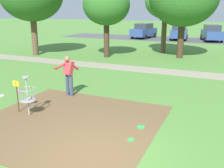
{
  "coord_description": "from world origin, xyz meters",
  "views": [
    {
      "loc": [
        2.71,
        -5.13,
        3.55
      ],
      "look_at": [
        -0.89,
        3.07,
        1.0
      ],
      "focal_mm": 42.27,
      "sensor_mm": 36.0,
      "label": 1
    }
  ],
  "objects_px": {
    "disc_golf_basket": "(26,94)",
    "frisbee_near_basket": "(20,92)",
    "frisbee_far_left": "(1,96)",
    "frisbee_scattered_a": "(141,127)",
    "parked_car_center_right": "(212,33)",
    "frisbee_far_right": "(131,140)",
    "parked_car_center_left": "(179,32)",
    "parked_car_leftmost": "(144,31)",
    "player_throwing": "(69,73)",
    "frisbee_by_tee": "(29,98)",
    "tree_near_left": "(106,5)",
    "tree_mid_right": "(166,2)"
  },
  "relations": [
    {
      "from": "disc_golf_basket",
      "to": "frisbee_near_basket",
      "type": "height_order",
      "value": "disc_golf_basket"
    },
    {
      "from": "frisbee_far_left",
      "to": "disc_golf_basket",
      "type": "bearing_deg",
      "value": -25.76
    },
    {
      "from": "frisbee_scattered_a",
      "to": "parked_car_center_right",
      "type": "relative_size",
      "value": 0.06
    },
    {
      "from": "frisbee_far_right",
      "to": "parked_car_center_left",
      "type": "bearing_deg",
      "value": 97.18
    },
    {
      "from": "parked_car_leftmost",
      "to": "parked_car_center_right",
      "type": "xyz_separation_m",
      "value": [
        8.12,
        0.06,
        0.0
      ]
    },
    {
      "from": "player_throwing",
      "to": "parked_car_center_left",
      "type": "height_order",
      "value": "parked_car_center_left"
    },
    {
      "from": "frisbee_far_right",
      "to": "frisbee_by_tee",
      "type": "bearing_deg",
      "value": 161.31
    },
    {
      "from": "disc_golf_basket",
      "to": "tree_near_left",
      "type": "height_order",
      "value": "tree_near_left"
    },
    {
      "from": "parked_car_center_right",
      "to": "disc_golf_basket",
      "type": "bearing_deg",
      "value": -99.31
    },
    {
      "from": "frisbee_by_tee",
      "to": "frisbee_far_right",
      "type": "height_order",
      "value": "same"
    },
    {
      "from": "parked_car_center_left",
      "to": "frisbee_by_tee",
      "type": "bearing_deg",
      "value": -94.08
    },
    {
      "from": "tree_mid_right",
      "to": "parked_car_leftmost",
      "type": "distance_m",
      "value": 12.24
    },
    {
      "from": "frisbee_near_basket",
      "to": "tree_mid_right",
      "type": "height_order",
      "value": "tree_mid_right"
    },
    {
      "from": "disc_golf_basket",
      "to": "parked_car_leftmost",
      "type": "distance_m",
      "value": 26.33
    },
    {
      "from": "frisbee_far_left",
      "to": "tree_near_left",
      "type": "relative_size",
      "value": 0.05
    },
    {
      "from": "frisbee_far_left",
      "to": "frisbee_scattered_a",
      "type": "height_order",
      "value": "same"
    },
    {
      "from": "player_throwing",
      "to": "frisbee_far_right",
      "type": "relative_size",
      "value": 8.28
    },
    {
      "from": "frisbee_scattered_a",
      "to": "tree_near_left",
      "type": "relative_size",
      "value": 0.05
    },
    {
      "from": "parked_car_leftmost",
      "to": "frisbee_by_tee",
      "type": "bearing_deg",
      "value": -83.83
    },
    {
      "from": "frisbee_far_right",
      "to": "parked_car_leftmost",
      "type": "height_order",
      "value": "parked_car_leftmost"
    },
    {
      "from": "player_throwing",
      "to": "tree_near_left",
      "type": "distance_m",
      "value": 9.94
    },
    {
      "from": "parked_car_center_left",
      "to": "tree_near_left",
      "type": "bearing_deg",
      "value": -101.31
    },
    {
      "from": "tree_mid_right",
      "to": "frisbee_far_left",
      "type": "bearing_deg",
      "value": -104.41
    },
    {
      "from": "frisbee_far_right",
      "to": "parked_car_center_left",
      "type": "relative_size",
      "value": 0.05
    },
    {
      "from": "frisbee_by_tee",
      "to": "tree_near_left",
      "type": "relative_size",
      "value": 0.04
    },
    {
      "from": "disc_golf_basket",
      "to": "frisbee_far_right",
      "type": "distance_m",
      "value": 4.0
    },
    {
      "from": "frisbee_scattered_a",
      "to": "disc_golf_basket",
      "type": "bearing_deg",
      "value": -171.36
    },
    {
      "from": "frisbee_near_basket",
      "to": "frisbee_by_tee",
      "type": "height_order",
      "value": "same"
    },
    {
      "from": "player_throwing",
      "to": "frisbee_by_tee",
      "type": "height_order",
      "value": "player_throwing"
    },
    {
      "from": "disc_golf_basket",
      "to": "tree_mid_right",
      "type": "relative_size",
      "value": 0.25
    },
    {
      "from": "frisbee_near_basket",
      "to": "player_throwing",
      "type": "bearing_deg",
      "value": 10.78
    },
    {
      "from": "frisbee_near_basket",
      "to": "parked_car_leftmost",
      "type": "relative_size",
      "value": 0.06
    },
    {
      "from": "frisbee_near_basket",
      "to": "frisbee_far_right",
      "type": "distance_m",
      "value": 6.46
    },
    {
      "from": "frisbee_far_left",
      "to": "parked_car_leftmost",
      "type": "bearing_deg",
      "value": 93.14
    },
    {
      "from": "disc_golf_basket",
      "to": "frisbee_scattered_a",
      "type": "height_order",
      "value": "disc_golf_basket"
    },
    {
      "from": "frisbee_by_tee",
      "to": "parked_car_center_left",
      "type": "relative_size",
      "value": 0.05
    },
    {
      "from": "parked_car_leftmost",
      "to": "parked_car_center_left",
      "type": "relative_size",
      "value": 1.02
    },
    {
      "from": "frisbee_near_basket",
      "to": "parked_car_center_left",
      "type": "distance_m",
      "value": 24.37
    },
    {
      "from": "frisbee_near_basket",
      "to": "parked_car_center_right",
      "type": "distance_m",
      "value": 25.03
    },
    {
      "from": "frisbee_far_right",
      "to": "parked_car_leftmost",
      "type": "bearing_deg",
      "value": 106.4
    },
    {
      "from": "frisbee_far_left",
      "to": "frisbee_far_right",
      "type": "xyz_separation_m",
      "value": [
        6.39,
        -1.49,
        0.0
      ]
    },
    {
      "from": "player_throwing",
      "to": "frisbee_scattered_a",
      "type": "distance_m",
      "value": 4.26
    },
    {
      "from": "frisbee_scattered_a",
      "to": "parked_car_center_left",
      "type": "distance_m",
      "value": 25.78
    },
    {
      "from": "frisbee_near_basket",
      "to": "parked_car_center_right",
      "type": "bearing_deg",
      "value": 75.12
    },
    {
      "from": "disc_golf_basket",
      "to": "frisbee_far_left",
      "type": "distance_m",
      "value": 2.84
    },
    {
      "from": "frisbee_by_tee",
      "to": "tree_near_left",
      "type": "distance_m",
      "value": 10.9
    },
    {
      "from": "parked_car_leftmost",
      "to": "frisbee_scattered_a",
      "type": "bearing_deg",
      "value": -73.06
    },
    {
      "from": "player_throwing",
      "to": "frisbee_by_tee",
      "type": "bearing_deg",
      "value": -144.61
    },
    {
      "from": "parked_car_center_left",
      "to": "parked_car_leftmost",
      "type": "bearing_deg",
      "value": -178.79
    },
    {
      "from": "frisbee_far_right",
      "to": "parked_car_leftmost",
      "type": "distance_m",
      "value": 27.48
    }
  ]
}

